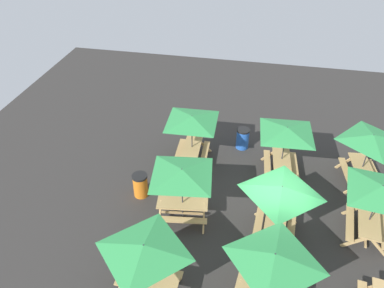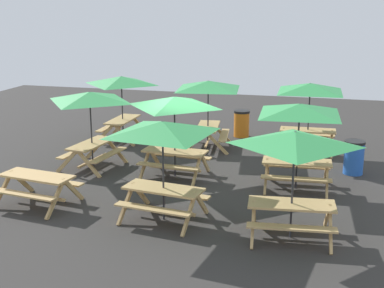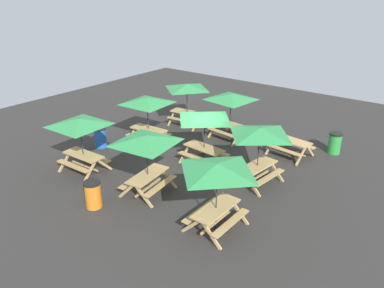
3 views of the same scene
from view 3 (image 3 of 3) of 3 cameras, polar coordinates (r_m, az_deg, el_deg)
name	(u,v)px [view 3 (image 3 of 3)]	position (r m, az deg, el deg)	size (l,w,h in m)	color
ground_plane	(195,162)	(16.30, 0.50, -2.82)	(28.39, 28.39, 0.00)	#33302D
picnic_table_0	(290,144)	(17.30, 14.77, 0.00)	(1.97, 1.74, 0.81)	tan
picnic_table_1	(205,120)	(15.46, 1.93, 3.68)	(2.15, 2.15, 2.34)	tan
picnic_table_2	(80,126)	(15.44, -16.74, 2.64)	(2.83, 2.83, 2.34)	tan
picnic_table_3	(146,144)	(13.25, -7.02, 0.07)	(2.80, 2.80, 2.34)	tan
picnic_table_4	(217,173)	(11.19, 3.86, -4.38)	(2.02, 2.02, 2.34)	tan
picnic_table_5	(187,90)	(20.03, -0.77, 8.29)	(2.21, 2.21, 2.34)	tan
picnic_table_6	(231,100)	(18.26, 5.95, 6.67)	(2.80, 2.80, 2.34)	tan
picnic_table_7	(260,136)	(14.07, 10.27, 1.27)	(2.23, 2.23, 2.34)	tan
picnic_table_8	(147,104)	(17.68, -6.83, 6.07)	(2.82, 2.82, 2.34)	tan
trash_bin_orange	(93,194)	(13.43, -14.84, -7.41)	(0.59, 0.59, 0.98)	orange
trash_bin_blue	(100,137)	(18.17, -13.78, 1.02)	(0.59, 0.59, 0.98)	blue
trash_bin_green	(335,143)	(18.20, 20.92, 0.14)	(0.59, 0.59, 0.98)	green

